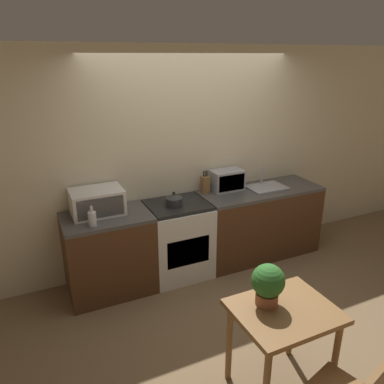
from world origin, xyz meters
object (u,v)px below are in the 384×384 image
object	(u,v)px
stove_range	(178,239)
dining_table	(283,323)
toaster_oven	(227,180)
kettle	(174,200)
microwave	(97,202)
bottle	(92,219)

from	to	relation	value
stove_range	dining_table	bearing A→B (deg)	-88.10
toaster_oven	stove_range	bearing A→B (deg)	-167.46
stove_range	dining_table	world-z (taller)	stove_range
stove_range	kettle	size ratio (longest dim) A/B	4.72
stove_range	microwave	distance (m)	1.05
kettle	toaster_oven	bearing A→B (deg)	13.99
stove_range	kettle	distance (m)	0.52
kettle	microwave	distance (m)	0.83
dining_table	bottle	bearing A→B (deg)	122.01
kettle	microwave	size ratio (longest dim) A/B	0.36
stove_range	toaster_oven	bearing A→B (deg)	12.54
microwave	dining_table	bearing A→B (deg)	-64.56
stove_range	microwave	world-z (taller)	microwave
kettle	dining_table	bearing A→B (deg)	-86.42
stove_range	kettle	xyz separation A→B (m)	(-0.05, -0.03, 0.52)
toaster_oven	dining_table	xyz separation A→B (m)	(-0.68, -2.03, -0.41)
microwave	bottle	distance (m)	0.32
toaster_oven	dining_table	distance (m)	2.18
kettle	dining_table	xyz separation A→B (m)	(0.11, -1.83, -0.35)
bottle	microwave	bearing A→B (deg)	69.13
microwave	toaster_oven	xyz separation A→B (m)	(1.61, 0.07, -0.01)
kettle	bottle	xyz separation A→B (m)	(-0.93, -0.16, 0.01)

